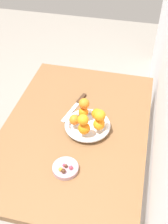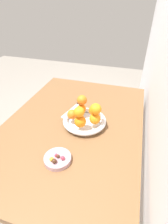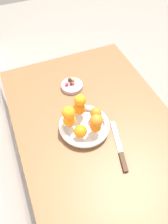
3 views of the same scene
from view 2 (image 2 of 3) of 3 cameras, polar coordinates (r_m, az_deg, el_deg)
ground_plane at (r=1.56m, az=-2.47°, el=-25.40°), size 6.00×6.00×0.00m
dining_table at (r=1.05m, az=-3.35°, el=-7.34°), size 1.10×0.76×0.74m
fruit_bowl at (r=0.97m, az=0.18°, el=-3.06°), size 0.24×0.24×0.04m
candy_dish at (r=0.80m, az=-8.61°, el=-14.88°), size 0.12×0.12×0.02m
orange_0 at (r=0.97m, az=3.21°, el=0.46°), size 0.06×0.06×0.06m
orange_1 at (r=0.99m, az=-0.87°, el=1.05°), size 0.05×0.05×0.05m
orange_2 at (r=0.95m, az=-3.68°, el=-0.83°), size 0.05×0.05×0.05m
orange_3 at (r=0.89m, az=-1.24°, el=-3.14°), size 0.06×0.06×0.06m
orange_4 at (r=0.91m, az=3.59°, el=-2.21°), size 0.06×0.06×0.06m
orange_5 at (r=0.86m, az=-1.62°, el=-0.01°), size 0.06×0.06×0.06m
orange_6 at (r=0.88m, az=3.83°, el=0.95°), size 0.06×0.06×0.06m
orange_7 at (r=0.97m, az=-0.66°, el=3.92°), size 0.06×0.06×0.06m
candy_ball_0 at (r=0.78m, az=-10.57°, el=-14.88°), size 0.02×0.02×0.02m
candy_ball_1 at (r=0.77m, az=-6.98°, el=-14.65°), size 0.02×0.02×0.02m
candy_ball_2 at (r=0.79m, az=-9.09°, el=-13.76°), size 0.01×0.01×0.01m
candy_ball_3 at (r=0.77m, az=-9.69°, el=-15.50°), size 0.02×0.02×0.02m
candy_ball_4 at (r=0.78m, az=-8.51°, el=-14.07°), size 0.02×0.02×0.02m
knife at (r=1.14m, az=-2.43°, el=2.12°), size 0.26×0.08×0.01m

